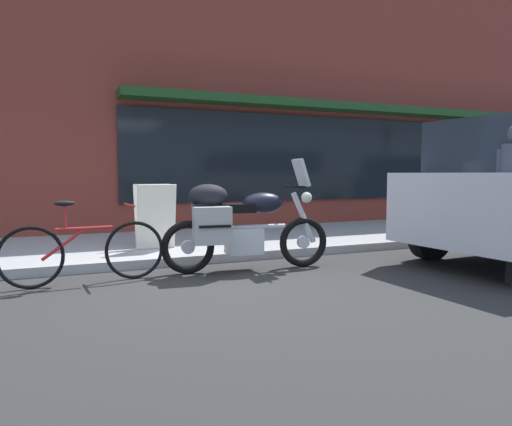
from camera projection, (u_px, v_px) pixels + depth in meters
The scene contains 5 objects.
ground_plane at pixel (198, 284), 5.20m from camera, with size 80.00×80.00×0.00m, color #2D2D2D.
storefront_building at pixel (463, 103), 12.18m from camera, with size 24.71×0.90×6.15m.
touring_motorcycle at pixel (238, 223), 5.84m from camera, with size 2.15×0.63×1.40m.
parked_bicycle at pixel (84, 251), 5.19m from camera, with size 1.75×0.48×0.92m.
sandwich_board_sign at pixel (155, 216), 6.90m from camera, with size 0.55×0.41×0.93m.
Camera 1 is at (-1.46, -4.95, 1.21)m, focal length 33.26 mm.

